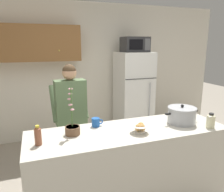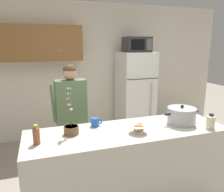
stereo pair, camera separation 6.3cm
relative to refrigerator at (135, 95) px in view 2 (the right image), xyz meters
name	(u,v)px [view 2 (the right image)]	position (x,y,z in m)	size (l,w,h in m)	color
back_wall_unit	(73,66)	(-1.15, 0.40, 0.57)	(6.00, 0.48, 2.60)	silver
kitchen_island	(128,168)	(-0.92, -1.85, -0.38)	(2.15, 0.68, 0.92)	beige
refrigerator	(135,95)	(0.00, 0.00, 0.00)	(0.64, 0.68, 1.67)	white
microwave	(137,45)	(0.00, -0.02, 0.98)	(0.48, 0.37, 0.28)	#2D2D30
person_near_pot	(71,109)	(-1.41, -1.04, 0.13)	(0.49, 0.42, 1.57)	black
cooking_pot	(182,116)	(-0.26, -1.86, 0.18)	(0.44, 0.33, 0.22)	#ADAFB5
coffee_mug	(95,122)	(-1.22, -1.63, 0.13)	(0.13, 0.09, 0.10)	#1E59B2
bread_bowl	(139,128)	(-0.84, -1.96, 0.14)	(0.20, 0.20, 0.10)	white
bottle_near_edge	(211,121)	(-0.06, -2.09, 0.17)	(0.09, 0.09, 0.17)	beige
bottle_mid_counter	(36,135)	(-1.84, -1.90, 0.17)	(0.06, 0.06, 0.19)	brown
potted_orchid	(71,128)	(-1.51, -1.77, 0.15)	(0.15, 0.15, 0.49)	brown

